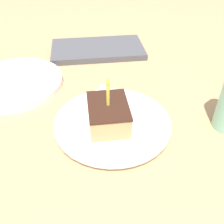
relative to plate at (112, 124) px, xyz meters
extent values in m
cube|color=tan|center=(0.00, 0.00, -0.03)|extent=(2.40, 2.40, 0.04)
cylinder|color=white|center=(0.00, 0.00, 0.00)|extent=(0.26, 0.26, 0.02)
cylinder|color=white|center=(0.00, 0.00, 0.00)|extent=(0.27, 0.27, 0.01)
cube|color=tan|center=(0.01, 0.01, 0.03)|extent=(0.09, 0.11, 0.05)
cube|color=#381E14|center=(0.01, 0.01, 0.06)|extent=(0.09, 0.12, 0.00)
cylinder|color=#EAD84C|center=(0.01, 0.01, 0.09)|extent=(0.01, 0.01, 0.05)
cone|color=yellow|center=(0.01, 0.01, 0.12)|extent=(0.01, 0.01, 0.01)
cube|color=silver|center=(0.03, -0.03, 0.01)|extent=(0.05, 0.15, 0.00)
cube|color=silver|center=(0.01, -0.13, 0.01)|extent=(0.03, 0.05, 0.00)
cylinder|color=white|center=(0.25, -0.21, 0.00)|extent=(0.27, 0.27, 0.02)
cube|color=#4C4C51|center=(0.00, -0.40, 0.00)|extent=(0.32, 0.18, 0.02)
camera|label=1|loc=(0.06, 0.45, 0.40)|focal=42.00mm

